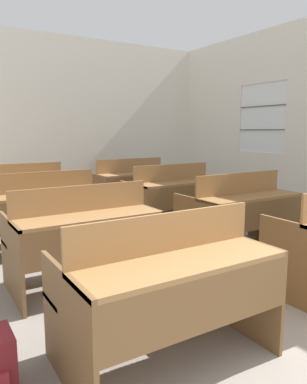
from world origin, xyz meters
name	(u,v)px	position (x,y,z in m)	size (l,w,h in m)	color
wall_back	(42,122)	(0.00, 6.75, 1.55)	(6.60, 0.06, 3.11)	white
bench_front_left	(168,286)	(-0.70, 1.66, 0.48)	(1.26, 0.79, 0.92)	brown
bench_second_left	(84,235)	(-0.71, 2.99, 0.48)	(1.26, 0.79, 0.92)	brown
bench_second_right	(240,212)	(1.19, 2.97, 0.48)	(1.26, 0.79, 0.92)	brown
bench_third_left	(44,209)	(-0.70, 4.30, 0.48)	(1.26, 0.79, 0.92)	brown
bench_third_right	(172,195)	(1.17, 4.32, 0.48)	(1.26, 0.79, 0.92)	brown
bench_back_left	(21,194)	(-0.68, 5.61, 0.48)	(1.26, 0.79, 0.92)	brown
bench_back_right	(131,184)	(1.18, 5.62, 0.48)	(1.26, 0.79, 0.92)	brown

